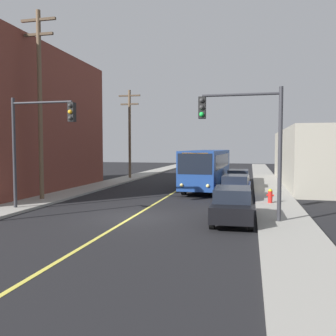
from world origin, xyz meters
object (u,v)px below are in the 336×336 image
at_px(utility_pole_mid, 130,130).
at_px(parked_car_white, 238,179).
at_px(parked_car_blue, 236,187).
at_px(traffic_signal_right_corner, 245,129).
at_px(fire_hydrant, 270,196).
at_px(parked_car_black, 232,204).
at_px(traffic_signal_left_corner, 39,132).
at_px(city_bus, 208,167).
at_px(utility_pole_near, 40,97).

bearing_deg(utility_pole_mid, parked_car_white, -30.45).
xyz_separation_m(parked_car_blue, traffic_signal_right_corner, (0.68, -7.34, 3.46)).
height_order(parked_car_blue, fire_hydrant, parked_car_blue).
relative_size(parked_car_white, fire_hydrant, 5.24).
bearing_deg(parked_car_black, traffic_signal_left_corner, 176.80).
distance_m(parked_car_black, utility_pole_mid, 23.89).
height_order(city_bus, utility_pole_mid, utility_pole_mid).
bearing_deg(parked_car_white, utility_pole_near, -142.33).
xyz_separation_m(parked_car_blue, parked_car_white, (-0.03, 5.82, 0.00)).
xyz_separation_m(utility_pole_near, utility_pole_mid, (0.32, 16.29, -1.27)).
bearing_deg(traffic_signal_right_corner, traffic_signal_left_corner, 177.38).
xyz_separation_m(city_bus, fire_hydrant, (4.65, -7.60, -1.23)).
bearing_deg(traffic_signal_right_corner, parked_car_white, 93.10).
bearing_deg(traffic_signal_right_corner, fire_hydrant, 75.03).
height_order(utility_pole_near, traffic_signal_left_corner, utility_pole_near).
height_order(parked_car_black, fire_hydrant, parked_car_black).
distance_m(parked_car_blue, parked_car_white, 5.82).
bearing_deg(parked_car_blue, traffic_signal_left_corner, -145.99).
relative_size(parked_car_black, utility_pole_near, 0.37).
distance_m(parked_car_black, parked_car_white, 13.23).
relative_size(parked_car_blue, fire_hydrant, 5.31).
relative_size(parked_car_black, parked_car_white, 1.01).
bearing_deg(utility_pole_near, traffic_signal_right_corner, -16.50).
relative_size(traffic_signal_left_corner, traffic_signal_right_corner, 1.00).
relative_size(parked_car_black, traffic_signal_right_corner, 0.74).
distance_m(parked_car_white, fire_hydrant, 8.07).
bearing_deg(utility_pole_near, city_bus, 43.69).
xyz_separation_m(city_bus, parked_car_blue, (2.53, -5.65, -0.98)).
relative_size(parked_car_white, utility_pole_near, 0.37).
bearing_deg(parked_car_white, fire_hydrant, -74.53).
xyz_separation_m(parked_car_blue, traffic_signal_left_corner, (-10.14, -6.84, 3.46)).
distance_m(city_bus, traffic_signal_right_corner, 13.61).
xyz_separation_m(parked_car_black, utility_pole_mid, (-11.98, 20.17, 4.52)).
height_order(utility_pole_near, traffic_signal_right_corner, utility_pole_near).
bearing_deg(traffic_signal_left_corner, parked_car_blue, 34.01).
xyz_separation_m(city_bus, parked_car_black, (2.68, -13.07, -0.98)).
bearing_deg(city_bus, fire_hydrant, -58.55).
bearing_deg(parked_car_white, parked_car_blue, -89.70).
bearing_deg(fire_hydrant, traffic_signal_right_corner, -104.97).
bearing_deg(city_bus, utility_pole_near, -136.31).
bearing_deg(traffic_signal_right_corner, city_bus, 103.89).
bearing_deg(parked_car_black, parked_car_blue, 91.19).
bearing_deg(traffic_signal_right_corner, utility_pole_near, 163.50).
relative_size(utility_pole_near, utility_pole_mid, 1.26).
height_order(parked_car_white, traffic_signal_left_corner, traffic_signal_left_corner).
xyz_separation_m(city_bus, utility_pole_mid, (-9.30, 7.10, 3.55)).
bearing_deg(utility_pole_near, parked_car_white, 37.67).
relative_size(utility_pole_mid, fire_hydrant, 11.24).
bearing_deg(city_bus, traffic_signal_left_corner, -121.35).
xyz_separation_m(utility_pole_mid, traffic_signal_left_corner, (1.69, -19.59, -1.06)).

